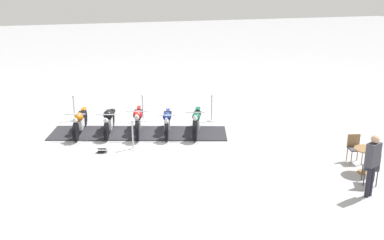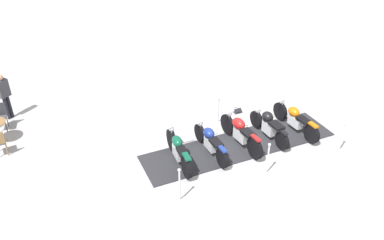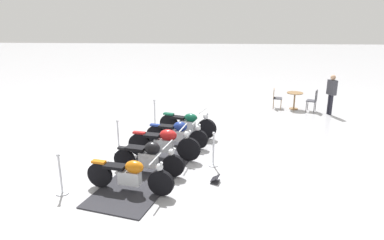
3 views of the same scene
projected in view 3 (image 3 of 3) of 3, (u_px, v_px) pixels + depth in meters
ground_plane at (164, 159)px, 10.71m from camera, size 80.00×80.00×0.00m
display_platform at (164, 158)px, 10.71m from camera, size 3.26×6.70×0.03m
motorcycle_copper at (131, 174)px, 8.61m from camera, size 2.26×0.82×0.95m
motorcycle_black at (149, 157)px, 9.58m from camera, size 2.03×0.80×0.91m
motorcycle_maroon at (165, 142)px, 10.54m from camera, size 2.25×0.79×1.04m
motorcycle_navy at (178, 133)px, 11.54m from camera, size 2.09×0.77×0.90m
motorcycle_forest at (188, 124)px, 12.52m from camera, size 2.08×0.97×1.00m
stanchion_left_mid at (119, 143)px, 11.08m from camera, size 0.34×0.34×1.10m
stanchion_left_rear at (155, 118)px, 13.58m from camera, size 0.33×0.33×1.10m
stanchion_right_mid at (213, 154)px, 10.13m from camera, size 0.28×0.28×1.04m
stanchion_left_front at (61, 181)px, 8.57m from camera, size 0.32×0.32×1.06m
info_placard at (215, 180)px, 9.23m from camera, size 0.28×0.35×0.19m
cafe_table at (295, 97)px, 16.00m from camera, size 0.72×0.72×0.77m
cafe_chair_near_table at (276, 97)px, 16.21m from camera, size 0.47×0.47×0.89m
cafe_chair_across_table at (313, 99)px, 15.63m from camera, size 0.53×0.53×0.97m
bystander_person at (332, 91)px, 15.02m from camera, size 0.35×0.45×1.74m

